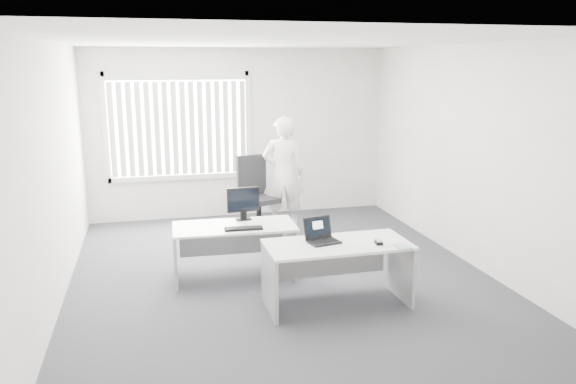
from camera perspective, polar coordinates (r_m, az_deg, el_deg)
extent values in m
plane|color=#45454C|center=(6.97, -0.70, -8.57)|extent=(6.00, 6.00, 0.00)
cube|color=white|center=(9.49, -4.94, 5.94)|extent=(5.00, 0.02, 2.80)
cube|color=white|center=(3.81, 9.77, -4.99)|extent=(5.00, 0.02, 2.80)
cube|color=white|center=(6.49, -22.77, 1.67)|extent=(0.02, 6.00, 2.80)
cube|color=white|center=(7.55, 18.09, 3.52)|extent=(0.02, 6.00, 2.80)
cube|color=white|center=(6.48, -0.78, 15.11)|extent=(5.00, 6.00, 0.02)
cube|color=silver|center=(9.33, -11.03, 6.56)|extent=(2.32, 0.06, 1.76)
cube|color=white|center=(5.99, 5.07, -5.34)|extent=(1.54, 0.73, 0.03)
cube|color=#A0A0A3|center=(5.91, -1.90, -9.14)|extent=(0.05, 0.66, 0.67)
cube|color=#A0A0A3|center=(6.38, 11.37, -7.69)|extent=(0.05, 0.66, 0.67)
cube|color=white|center=(6.75, -5.47, -3.51)|extent=(1.48, 0.74, 0.03)
cube|color=#A0A0A3|center=(6.82, -11.37, -6.47)|extent=(0.06, 0.63, 0.64)
cube|color=#A0A0A3|center=(6.96, 0.42, -5.80)|extent=(0.06, 0.63, 0.64)
cylinder|color=black|center=(8.73, -2.95, -3.75)|extent=(0.84, 0.84, 0.09)
cylinder|color=black|center=(8.67, -2.97, -2.42)|extent=(0.08, 0.08, 0.51)
cube|color=black|center=(8.61, -2.99, -0.78)|extent=(0.64, 0.64, 0.08)
cube|color=black|center=(8.73, -3.75, 1.80)|extent=(0.49, 0.21, 0.61)
imported|color=white|center=(8.70, -0.47, 1.91)|extent=(0.71, 0.53, 1.77)
cube|color=white|center=(6.07, 8.88, -5.04)|extent=(0.31, 0.25, 0.00)
cube|color=white|center=(5.97, 11.52, -5.42)|extent=(0.15, 0.21, 0.01)
cube|color=black|center=(6.58, -4.54, -3.72)|extent=(0.45, 0.17, 0.02)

